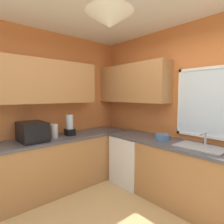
{
  "coord_description": "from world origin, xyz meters",
  "views": [
    {
      "loc": [
        1.31,
        -1.12,
        1.58
      ],
      "look_at": [
        -0.66,
        0.61,
        1.34
      ],
      "focal_mm": 29.78,
      "sensor_mm": 36.0,
      "label": 1
    }
  ],
  "objects": [
    {
      "name": "counter_run_back",
      "position": [
        0.21,
        1.35,
        0.45
      ],
      "size": [
        2.95,
        0.65,
        0.89
      ],
      "color": "#AD7542",
      "rests_on": "ground_plane"
    },
    {
      "name": "bowl",
      "position": [
        -0.31,
        1.35,
        0.93
      ],
      "size": [
        0.23,
        0.23,
        0.09
      ],
      "primitive_type": "cylinder",
      "color": "#4C7099",
      "rests_on": "counter_run_back"
    },
    {
      "name": "kettle",
      "position": [
        -1.54,
        0.13,
        1.0
      ],
      "size": [
        0.12,
        0.12,
        0.23
      ],
      "primitive_type": "cylinder",
      "color": "#B7B7BC",
      "rests_on": "counter_run_left"
    },
    {
      "name": "room_shell",
      "position": [
        -0.8,
        0.52,
        1.86
      ],
      "size": [
        3.86,
        3.43,
        2.74
      ],
      "color": "#D17238",
      "rests_on": "ground_plane"
    },
    {
      "name": "microwave",
      "position": [
        -1.56,
        -0.2,
        1.03
      ],
      "size": [
        0.48,
        0.36,
        0.29
      ],
      "primitive_type": "cube",
      "color": "black",
      "rests_on": "counter_run_left"
    },
    {
      "name": "dishwasher",
      "position": [
        -0.9,
        1.32,
        0.42
      ],
      "size": [
        0.6,
        0.6,
        0.84
      ],
      "primitive_type": "cube",
      "color": "white",
      "rests_on": "ground_plane"
    },
    {
      "name": "sink_assembly",
      "position": [
        0.28,
        1.35,
        0.9
      ],
      "size": [
        0.61,
        0.4,
        0.19
      ],
      "color": "#9EA0A5",
      "rests_on": "counter_run_back"
    },
    {
      "name": "counter_run_left",
      "position": [
        -1.56,
        0.0,
        0.45
      ],
      "size": [
        0.65,
        3.04,
        0.89
      ],
      "color": "#AD7542",
      "rests_on": "ground_plane"
    },
    {
      "name": "blender_appliance",
      "position": [
        -1.56,
        0.43,
        1.05
      ],
      "size": [
        0.15,
        0.15,
        0.36
      ],
      "color": "black",
      "rests_on": "counter_run_left"
    }
  ]
}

